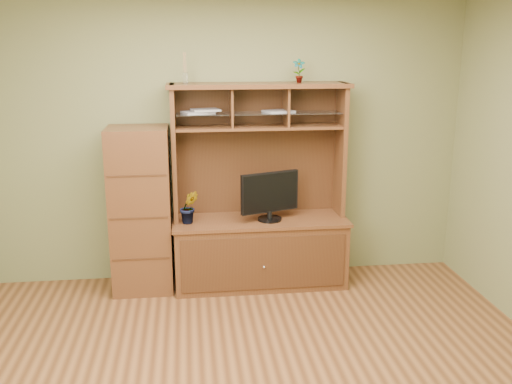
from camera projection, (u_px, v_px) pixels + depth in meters
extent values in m
cube|color=olive|center=(230.00, 140.00, 5.45)|extent=(4.50, 0.02, 2.70)
cube|color=olive|center=(342.00, 376.00, 1.58)|extent=(4.50, 0.02, 2.70)
cube|color=#4E2916|center=(260.00, 253.00, 5.44)|extent=(1.60, 0.55, 0.62)
cube|color=#3C1E10|center=(264.00, 263.00, 5.17)|extent=(1.50, 0.01, 0.50)
sphere|color=silver|center=(264.00, 267.00, 5.17)|extent=(0.02, 0.02, 0.02)
cube|color=#4E2916|center=(260.00, 220.00, 5.36)|extent=(1.64, 0.59, 0.03)
cube|color=#4E2916|center=(174.00, 153.00, 5.21)|extent=(0.04, 0.35, 1.25)
cube|color=#4E2916|center=(341.00, 149.00, 5.39)|extent=(0.04, 0.35, 1.25)
cube|color=#3C1E10|center=(257.00, 148.00, 5.45)|extent=(1.52, 0.02, 1.25)
cube|color=#4E2916|center=(259.00, 85.00, 5.14)|extent=(1.66, 0.40, 0.04)
cube|color=#4E2916|center=(259.00, 127.00, 5.24)|extent=(1.52, 0.32, 0.02)
cube|color=#4E2916|center=(231.00, 107.00, 5.16)|extent=(0.02, 0.31, 0.35)
cube|color=#4E2916|center=(286.00, 107.00, 5.22)|extent=(0.02, 0.31, 0.35)
cube|color=silver|center=(259.00, 113.00, 5.20)|extent=(1.50, 0.27, 0.01)
cylinder|color=black|center=(270.00, 219.00, 5.31)|extent=(0.22, 0.22, 0.02)
cylinder|color=black|center=(270.00, 214.00, 5.30)|extent=(0.04, 0.04, 0.07)
cube|color=black|center=(270.00, 192.00, 5.24)|extent=(0.56, 0.24, 0.37)
imported|color=#2C581E|center=(189.00, 207.00, 5.19)|extent=(0.18, 0.15, 0.31)
imported|color=#316E26|center=(299.00, 71.00, 5.16)|extent=(0.12, 0.09, 0.22)
cylinder|color=silver|center=(185.00, 78.00, 5.05)|extent=(0.05, 0.05, 0.10)
cylinder|color=#A67F53|center=(185.00, 62.00, 5.02)|extent=(0.04, 0.04, 0.18)
cube|color=#9E9EA2|center=(198.00, 112.00, 5.14)|extent=(0.32, 0.28, 0.02)
cube|color=#9E9EA2|center=(205.00, 110.00, 5.14)|extent=(0.28, 0.23, 0.02)
cube|color=#9E9EA2|center=(278.00, 111.00, 5.23)|extent=(0.30, 0.27, 0.02)
cube|color=#4E2916|center=(141.00, 210.00, 5.23)|extent=(0.55, 0.49, 1.53)
cube|color=#3C1E10|center=(141.00, 259.00, 5.09)|extent=(0.51, 0.01, 0.02)
cube|color=#3C1E10|center=(139.00, 218.00, 4.99)|extent=(0.51, 0.01, 0.01)
cube|color=#3C1E10|center=(137.00, 176.00, 4.89)|extent=(0.51, 0.01, 0.02)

